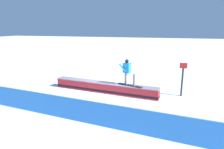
{
  "coord_description": "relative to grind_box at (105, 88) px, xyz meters",
  "views": [
    {
      "loc": [
        -3.7,
        10.88,
        3.89
      ],
      "look_at": [
        -0.79,
        1.09,
        1.41
      ],
      "focal_mm": 31.84,
      "sensor_mm": 36.0,
      "label": 1
    }
  ],
  "objects": [
    {
      "name": "trail_marker",
      "position": [
        -4.43,
        -0.6,
        0.76
      ],
      "size": [
        0.4,
        0.1,
        1.92
      ],
      "color": "#262628",
      "rests_on": "ground_plane"
    },
    {
      "name": "safety_fence",
      "position": [
        0.0,
        3.91,
        0.22
      ],
      "size": [
        12.03,
        1.42,
        0.99
      ],
      "primitive_type": "cube",
      "rotation": [
        0.0,
        0.0,
        -0.11
      ],
      "color": "#3181DE",
      "rests_on": "ground_plane"
    },
    {
      "name": "ground_plane",
      "position": [
        0.0,
        0.0,
        -0.28
      ],
      "size": [
        120.0,
        120.0,
        0.0
      ],
      "primitive_type": "plane",
      "color": "white"
    },
    {
      "name": "snowboarder",
      "position": [
        -1.43,
        0.13,
        1.14
      ],
      "size": [
        1.56,
        0.8,
        1.49
      ],
      "color": "black",
      "rests_on": "grind_box"
    },
    {
      "name": "grind_box",
      "position": [
        0.0,
        0.0,
        0.0
      ],
      "size": [
        6.59,
        1.35,
        0.61
      ],
      "color": "red",
      "rests_on": "ground_plane"
    }
  ]
}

